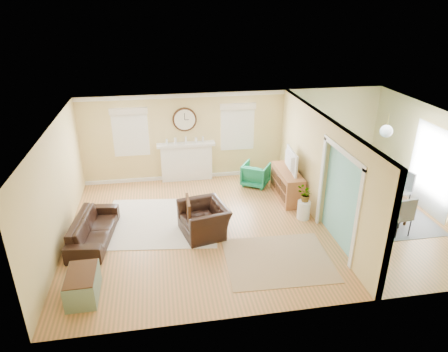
{
  "coord_description": "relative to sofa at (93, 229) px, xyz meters",
  "views": [
    {
      "loc": [
        -2.23,
        -8.18,
        5.07
      ],
      "look_at": [
        -0.8,
        0.3,
        1.2
      ],
      "focal_mm": 32.0,
      "sensor_mm": 36.0,
      "label": 1
    }
  ],
  "objects": [
    {
      "name": "tv",
      "position": [
        4.94,
        1.31,
        0.81
      ],
      "size": [
        0.21,
        1.03,
        0.59
      ],
      "primitive_type": "imported",
      "rotation": [
        0.0,
        0.0,
        1.5
      ],
      "color": "black",
      "rests_on": "credenza"
    },
    {
      "name": "wall_back",
      "position": [
        3.86,
        3.08,
        1.01
      ],
      "size": [
        9.0,
        0.02,
        2.6
      ],
      "primitive_type": "cube",
      "color": "#D7C072",
      "rests_on": "ground"
    },
    {
      "name": "rug_cream",
      "position": [
        1.49,
        0.55,
        -0.28
      ],
      "size": [
        3.03,
        2.71,
        0.01
      ],
      "primitive_type": "cube",
      "rotation": [
        0.0,
        0.0,
        -0.12
      ],
      "color": "beige",
      "rests_on": "floor"
    },
    {
      "name": "dining_chair_s",
      "position": [
        6.95,
        -0.9,
        0.29
      ],
      "size": [
        0.48,
        0.48,
        0.98
      ],
      "color": "slate",
      "rests_on": "floor"
    },
    {
      "name": "dining_chair_e",
      "position": [
        7.68,
        0.29,
        0.29
      ],
      "size": [
        0.52,
        0.52,
        0.99
      ],
      "color": "slate",
      "rests_on": "floor"
    },
    {
      "name": "rug_grey",
      "position": [
        7.01,
        0.19,
        -0.28
      ],
      "size": [
        2.25,
        2.81,
        0.01
      ],
      "primitive_type": "cube",
      "color": "slate",
      "rests_on": "floor"
    },
    {
      "name": "green_chair",
      "position": [
        4.31,
        2.24,
        0.04
      ],
      "size": [
        0.99,
        1.0,
        0.66
      ],
      "primitive_type": "imported",
      "rotation": [
        0.0,
        0.0,
        2.58
      ],
      "color": "#19754F",
      "rests_on": "floor"
    },
    {
      "name": "trunk",
      "position": [
        0.04,
        -1.91,
        -0.03
      ],
      "size": [
        0.55,
        0.89,
        0.51
      ],
      "color": "gray",
      "rests_on": "floor"
    },
    {
      "name": "garden_stool",
      "position": [
        5.02,
        0.14,
        -0.05
      ],
      "size": [
        0.32,
        0.32,
        0.47
      ],
      "primitive_type": "cylinder",
      "color": "white",
      "rests_on": "floor"
    },
    {
      "name": "potted_plant",
      "position": [
        5.02,
        0.14,
        0.38
      ],
      "size": [
        0.43,
        0.39,
        0.4
      ],
      "primitive_type": "imported",
      "rotation": [
        0.0,
        0.0,
        3.41
      ],
      "color": "#337F33",
      "rests_on": "garden_stool"
    },
    {
      "name": "dining_table",
      "position": [
        7.01,
        0.19,
        0.02
      ],
      "size": [
        1.06,
        1.79,
        0.61
      ],
      "primitive_type": "imported",
      "rotation": [
        0.0,
        0.0,
        1.52
      ],
      "color": "#3F2816",
      "rests_on": "floor"
    },
    {
      "name": "wall_clock",
      "position": [
        2.36,
        3.05,
        1.56
      ],
      "size": [
        0.7,
        0.07,
        0.7
      ],
      "color": "#3F2816",
      "rests_on": "wall_back"
    },
    {
      "name": "pendant",
      "position": [
        6.86,
        0.08,
        1.91
      ],
      "size": [
        0.3,
        0.3,
        0.55
      ],
      "color": "gold",
      "rests_on": "ceiling"
    },
    {
      "name": "french_doors",
      "position": [
        8.31,
        0.08,
        0.81
      ],
      "size": [
        0.06,
        1.7,
        2.2
      ],
      "color": "white",
      "rests_on": "ground"
    },
    {
      "name": "wall_right",
      "position": [
        8.36,
        0.08,
        1.01
      ],
      "size": [
        0.02,
        6.0,
        2.6
      ],
      "primitive_type": "cube",
      "color": "#D7C072",
      "rests_on": "ground"
    },
    {
      "name": "fireplace",
      "position": [
        2.36,
        2.96,
        0.31
      ],
      "size": [
        1.7,
        0.3,
        1.17
      ],
      "color": "white",
      "rests_on": "ground"
    },
    {
      "name": "wall_left",
      "position": [
        -0.64,
        0.08,
        1.01
      ],
      "size": [
        0.02,
        6.0,
        2.6
      ],
      "primitive_type": "cube",
      "color": "#D7C072",
      "rests_on": "ground"
    },
    {
      "name": "window_right",
      "position": [
        3.91,
        3.04,
        1.37
      ],
      "size": [
        1.05,
        0.13,
        1.42
      ],
      "color": "white",
      "rests_on": "wall_back"
    },
    {
      "name": "partition",
      "position": [
        5.37,
        0.36,
        1.07
      ],
      "size": [
        0.17,
        6.0,
        2.6
      ],
      "color": "#D7C072",
      "rests_on": "ground"
    },
    {
      "name": "eames_chair",
      "position": [
        2.5,
        -0.13,
        0.08
      ],
      "size": [
        1.21,
        1.31,
        0.73
      ],
      "primitive_type": "imported",
      "rotation": [
        0.0,
        0.0,
        -1.34
      ],
      "color": "black",
      "rests_on": "floor"
    },
    {
      "name": "wall_front",
      "position": [
        3.86,
        -2.92,
        1.01
      ],
      "size": [
        9.0,
        0.02,
        2.6
      ],
      "primitive_type": "cube",
      "color": "#D7C072",
      "rests_on": "ground"
    },
    {
      "name": "dining_chair_n",
      "position": [
        6.93,
        1.33,
        0.29
      ],
      "size": [
        0.51,
        0.51,
        0.99
      ],
      "color": "slate",
      "rests_on": "floor"
    },
    {
      "name": "floor",
      "position": [
        3.86,
        0.08,
        -0.29
      ],
      "size": [
        9.0,
        9.0,
        0.0
      ],
      "primitive_type": "plane",
      "color": "olive",
      "rests_on": "ground"
    },
    {
      "name": "ceiling",
      "position": [
        3.86,
        0.08,
        2.31
      ],
      "size": [
        9.0,
        6.0,
        0.02
      ],
      "primitive_type": "cube",
      "color": "white",
      "rests_on": "wall_back"
    },
    {
      "name": "sofa",
      "position": [
        0.0,
        0.0,
        0.0
      ],
      "size": [
        1.01,
        2.06,
        0.58
      ],
      "primitive_type": "imported",
      "rotation": [
        0.0,
        0.0,
        1.45
      ],
      "color": "black",
      "rests_on": "floor"
    },
    {
      "name": "window_left",
      "position": [
        0.81,
        3.04,
        1.37
      ],
      "size": [
        1.05,
        0.13,
        1.42
      ],
      "color": "white",
      "rests_on": "wall_back"
    },
    {
      "name": "credenza",
      "position": [
        4.95,
        1.31,
        0.11
      ],
      "size": [
        0.51,
        1.49,
        0.8
      ],
      "color": "#A16B42",
      "rests_on": "floor"
    },
    {
      "name": "dining_chair_w",
      "position": [
        6.38,
        0.15,
        0.28
      ],
      "size": [
        0.54,
        0.54,
        0.97
      ],
      "color": "white",
      "rests_on": "floor"
    },
    {
      "name": "rug_jute",
      "position": [
        3.91,
        -1.44,
        -0.28
      ],
      "size": [
        2.26,
        1.88,
        0.01
      ],
      "primitive_type": "cube",
      "rotation": [
        0.0,
        0.0,
        -0.04
      ],
      "color": "tan",
      "rests_on": "floor"
    }
  ]
}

